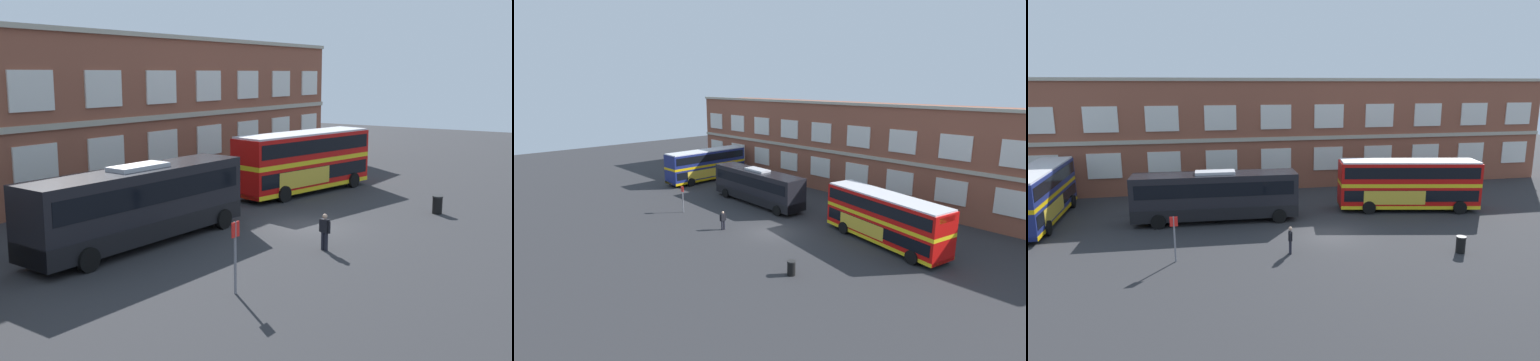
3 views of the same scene
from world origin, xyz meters
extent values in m
plane|color=#2B2B2D|center=(0.00, 2.00, 0.00)|extent=(120.00, 120.00, 0.00)
cube|color=brown|center=(-1.06, 18.00, 5.14)|extent=(57.06, 8.00, 10.29)
cube|color=#B2A893|center=(-1.06, 13.92, 4.94)|extent=(57.06, 0.16, 0.36)
cube|color=#B2A893|center=(-1.06, 13.95, 10.44)|extent=(57.06, 0.28, 0.30)
cube|color=silver|center=(-27.00, 13.94, 2.88)|extent=(2.91, 0.12, 2.26)
cube|color=silver|center=(-21.81, 13.94, 2.88)|extent=(2.91, 0.12, 2.26)
cube|color=silver|center=(-16.62, 13.94, 2.88)|extent=(2.91, 0.12, 2.26)
cube|color=silver|center=(-11.44, 13.94, 2.88)|extent=(2.91, 0.12, 2.26)
cube|color=silver|center=(-6.25, 13.94, 2.88)|extent=(2.91, 0.12, 2.26)
cube|color=silver|center=(-1.06, 13.94, 2.88)|extent=(2.91, 0.12, 2.26)
cube|color=silver|center=(4.13, 13.94, 2.88)|extent=(2.91, 0.12, 2.26)
cube|color=silver|center=(9.31, 13.94, 2.88)|extent=(2.91, 0.12, 2.26)
cube|color=silver|center=(14.50, 13.94, 2.88)|extent=(2.91, 0.12, 2.26)
cube|color=silver|center=(-27.00, 13.94, 7.00)|extent=(2.91, 0.12, 2.26)
cube|color=silver|center=(-21.81, 13.94, 7.00)|extent=(2.91, 0.12, 2.26)
cube|color=silver|center=(-16.62, 13.94, 7.00)|extent=(2.91, 0.12, 2.26)
cube|color=silver|center=(-11.44, 13.94, 7.00)|extent=(2.91, 0.12, 2.26)
cube|color=silver|center=(-6.25, 13.94, 7.00)|extent=(2.91, 0.12, 2.26)
cube|color=silver|center=(-1.06, 13.94, 7.00)|extent=(2.91, 0.12, 2.26)
cube|color=silver|center=(4.13, 13.94, 7.00)|extent=(2.91, 0.12, 2.26)
cube|color=silver|center=(9.31, 13.94, 7.00)|extent=(2.91, 0.12, 2.26)
cube|color=silver|center=(14.50, 13.94, 7.00)|extent=(2.91, 0.12, 2.26)
cube|color=navy|center=(-19.99, 7.06, 1.23)|extent=(2.73, 11.04, 1.75)
cube|color=black|center=(-19.99, 7.06, 1.44)|extent=(2.76, 10.60, 0.90)
cube|color=gold|center=(-19.99, 7.06, 2.25)|extent=(2.73, 11.04, 0.30)
cube|color=navy|center=(-19.99, 7.06, 3.17)|extent=(2.73, 11.04, 1.55)
cube|color=black|center=(-19.99, 7.06, 3.25)|extent=(2.76, 10.60, 0.90)
cube|color=gold|center=(-19.99, 7.06, 0.49)|extent=(2.75, 11.04, 0.28)
cube|color=silver|center=(-19.99, 7.06, 4.01)|extent=(2.62, 10.82, 0.12)
cube|color=gold|center=(-18.68, 5.76, 1.31)|extent=(0.11, 4.84, 1.10)
cube|color=yellow|center=(-20.08, 12.53, 3.60)|extent=(1.66, 0.09, 0.40)
cylinder|color=black|center=(-18.78, 10.93, 0.52)|extent=(0.34, 1.05, 1.04)
cylinder|color=black|center=(-21.33, 10.89, 0.52)|extent=(0.34, 1.05, 1.04)
cylinder|color=black|center=(-18.66, 3.78, 0.52)|extent=(0.34, 1.05, 1.04)
cylinder|color=black|center=(-21.21, 3.74, 0.52)|extent=(0.34, 1.05, 1.04)
cube|color=red|center=(8.04, 4.86, 1.23)|extent=(11.29, 4.67, 1.75)
cube|color=black|center=(8.04, 4.86, 1.44)|extent=(10.86, 4.62, 0.90)
cube|color=yellow|center=(8.04, 4.86, 2.25)|extent=(11.29, 4.67, 0.30)
cube|color=red|center=(8.04, 4.86, 3.17)|extent=(11.29, 4.67, 1.55)
cube|color=black|center=(8.04, 4.86, 3.25)|extent=(10.86, 4.62, 0.90)
cube|color=yellow|center=(8.04, 4.86, 0.49)|extent=(11.29, 4.69, 0.28)
cube|color=silver|center=(8.04, 4.86, 4.01)|extent=(11.05, 4.53, 0.12)
cube|color=gold|center=(6.49, 3.85, 1.31)|extent=(4.75, 0.98, 1.10)
cube|color=yellow|center=(13.40, 3.78, 3.60)|extent=(0.39, 1.64, 0.40)
cylinder|color=black|center=(11.56, 2.85, 0.52)|extent=(1.08, 0.52, 1.04)
cylinder|color=black|center=(12.06, 5.35, 0.52)|extent=(1.08, 0.52, 1.04)
cylinder|color=black|center=(4.55, 4.26, 0.52)|extent=(1.08, 0.52, 1.04)
cylinder|color=black|center=(5.05, 6.76, 0.52)|extent=(1.08, 0.52, 1.04)
cube|color=black|center=(-7.31, 4.87, 2.00)|extent=(12.08, 2.98, 3.20)
cube|color=black|center=(-7.31, 4.87, 2.64)|extent=(11.37, 2.99, 1.00)
cube|color=black|center=(-7.31, 4.87, 0.85)|extent=(12.08, 3.00, 0.90)
cube|color=silver|center=(-7.31, 4.87, 3.70)|extent=(2.92, 1.38, 0.20)
cylinder|color=black|center=(-2.80, 3.44, 0.52)|extent=(1.05, 0.36, 1.04)
cylinder|color=black|center=(-2.71, 5.98, 0.52)|extent=(1.05, 0.36, 1.04)
cylinder|color=black|center=(-11.43, 3.74, 0.52)|extent=(1.05, 0.36, 1.04)
cylinder|color=black|center=(-11.34, 6.29, 0.52)|extent=(1.05, 0.36, 1.04)
cylinder|color=black|center=(-3.30, -2.62, 0.42)|extent=(0.19, 0.19, 0.85)
cylinder|color=black|center=(-3.34, -2.82, 0.42)|extent=(0.19, 0.19, 0.85)
cube|color=black|center=(-3.32, -2.72, 1.15)|extent=(0.31, 0.44, 0.60)
cylinder|color=black|center=(-3.27, -2.46, 1.12)|extent=(0.13, 0.13, 0.57)
cylinder|color=black|center=(-3.37, -2.97, 1.12)|extent=(0.13, 0.13, 0.57)
sphere|color=tan|center=(-3.32, -2.72, 1.59)|extent=(0.22, 0.22, 0.22)
cylinder|color=slate|center=(-10.06, -2.62, 1.35)|extent=(0.10, 0.10, 2.70)
cube|color=red|center=(-10.06, -2.64, 2.42)|extent=(0.44, 0.04, 0.56)
cylinder|color=black|center=(6.85, -4.63, 0.47)|extent=(0.56, 0.56, 0.95)
cylinder|color=black|center=(6.85, -4.63, 0.99)|extent=(0.60, 0.60, 0.08)
camera|label=1|loc=(-27.20, -15.16, 7.97)|focal=42.74mm
camera|label=2|loc=(24.17, -22.88, 12.59)|focal=28.46mm
camera|label=3|loc=(-8.79, -27.58, 10.04)|focal=31.35mm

